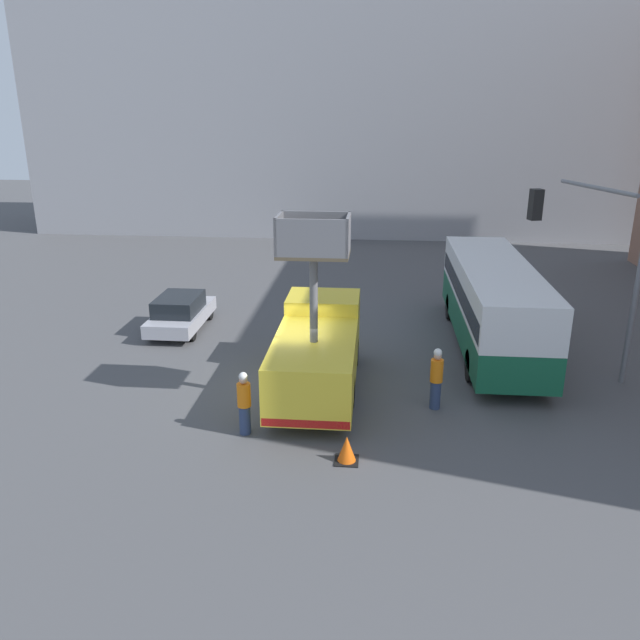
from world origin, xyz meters
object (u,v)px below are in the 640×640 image
at_px(city_bus, 493,299).
at_px(road_worker_near_truck, 244,403).
at_px(road_worker_directing, 436,378).
at_px(utility_truck, 318,348).
at_px(traffic_light_pole, 605,249).
at_px(parked_car_curbside, 181,312).
at_px(traffic_cone_near_truck, 347,450).

height_order(city_bus, road_worker_near_truck, city_bus).
height_order(road_worker_near_truck, road_worker_directing, road_worker_directing).
bearing_deg(city_bus, utility_truck, 138.35).
distance_m(city_bus, road_worker_near_truck, 10.92).
xyz_separation_m(city_bus, traffic_light_pole, (2.61, -3.25, 2.64)).
xyz_separation_m(road_worker_directing, parked_car_curbside, (-9.80, 6.26, -0.24)).
xyz_separation_m(utility_truck, parked_car_curbside, (-6.13, 5.24, -0.67)).
xyz_separation_m(traffic_cone_near_truck, parked_car_curbside, (-7.30, 9.53, 0.41)).
height_order(utility_truck, road_worker_directing, utility_truck).
bearing_deg(traffic_cone_near_truck, road_worker_near_truck, 157.38).
height_order(traffic_cone_near_truck, parked_car_curbside, parked_car_curbside).
relative_size(city_bus, parked_car_curbside, 2.49).
bearing_deg(traffic_light_pole, city_bus, 128.81).
relative_size(utility_truck, traffic_cone_near_truck, 9.35).
bearing_deg(road_worker_near_truck, parked_car_curbside, 27.33).
bearing_deg(traffic_light_pole, utility_truck, -172.53).
xyz_separation_m(city_bus, road_worker_near_truck, (-7.89, -7.48, -0.97)).
bearing_deg(parked_car_curbside, utility_truck, -40.51).
relative_size(traffic_light_pole, parked_car_curbside, 1.58).
bearing_deg(traffic_cone_near_truck, utility_truck, 105.15).
relative_size(road_worker_near_truck, road_worker_directing, 0.96).
xyz_separation_m(traffic_light_pole, traffic_cone_near_truck, (-7.61, -5.44, -4.20)).
relative_size(city_bus, road_worker_near_truck, 5.72).
distance_m(city_bus, traffic_light_pole, 4.94).
relative_size(road_worker_near_truck, parked_car_curbside, 0.44).
distance_m(utility_truck, city_bus, 7.58).
bearing_deg(utility_truck, road_worker_directing, -15.53).
distance_m(traffic_light_pole, parked_car_curbside, 15.91).
bearing_deg(traffic_light_pole, road_worker_near_truck, -158.06).
bearing_deg(road_worker_near_truck, utility_truck, -29.94).
relative_size(city_bus, traffic_light_pole, 1.58).
xyz_separation_m(utility_truck, road_worker_directing, (3.67, -1.02, -0.44)).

